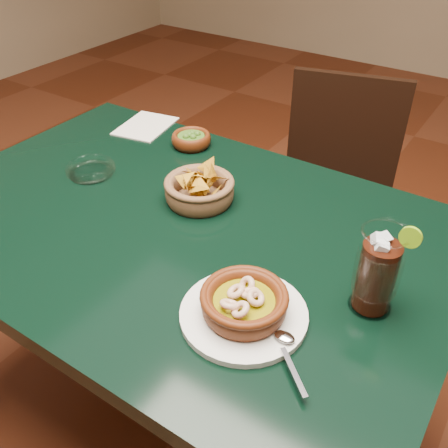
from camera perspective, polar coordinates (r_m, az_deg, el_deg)
The scene contains 9 objects.
ground at distance 1.66m, azimuth -3.91°, elevation -21.16°, with size 7.00×7.00×0.00m, color #471C0C.
dining_table at distance 1.16m, azimuth -5.20°, elevation -3.58°, with size 1.20×0.80×0.75m.
dining_chair at distance 1.73m, azimuth 12.27°, elevation 3.07°, with size 0.48×0.48×0.85m.
shrimp_plate at distance 0.86m, azimuth 2.31°, elevation -9.27°, with size 0.28×0.22×0.07m.
chip_basket at distance 1.15m, azimuth -2.82°, elevation 3.94°, with size 0.19×0.19×0.12m.
guacamole_ramekin at distance 1.40m, azimuth -3.76°, elevation 9.65°, with size 0.13×0.13×0.04m.
cola_drink at distance 0.88m, azimuth 17.13°, elevation -5.20°, with size 0.16×0.16×0.19m.
glass_ashtray at distance 1.31m, azimuth -14.99°, elevation 6.09°, with size 0.13×0.13×0.03m.
paper_menu at distance 1.53m, azimuth -8.95°, elevation 11.00°, with size 0.16×0.20×0.00m.
Camera 1 is at (0.58, -0.68, 1.39)m, focal length 40.00 mm.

